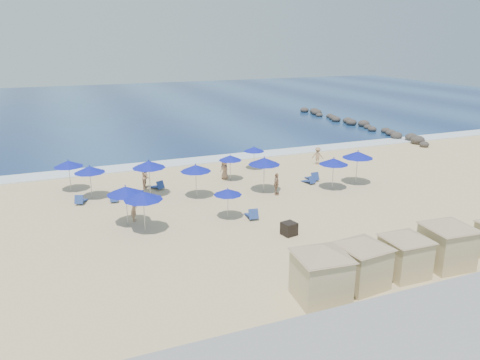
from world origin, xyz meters
name	(u,v)px	position (x,y,z in m)	size (l,w,h in m)	color
ground	(276,217)	(0.00, 0.00, 0.00)	(160.00, 160.00, 0.00)	#D6BA88
ocean	(130,106)	(0.00, 55.00, 0.03)	(160.00, 80.00, 0.06)	navy
surf_line	(202,160)	(0.00, 15.50, 0.04)	(160.00, 2.50, 0.08)	white
seawall	(434,320)	(0.00, -13.50, 0.65)	(160.00, 6.10, 1.22)	gray
rock_jetty	(356,123)	(24.01, 24.90, 0.36)	(2.56, 26.66, 0.96)	#2C2725
trash_bin	(289,229)	(-0.63, -2.89, 0.38)	(0.77, 0.77, 0.77)	black
cabana_0	(321,265)	(-2.70, -9.63, 1.66)	(4.60, 4.60, 2.90)	#C9B88A
cabana_1	(363,255)	(-0.32, -9.31, 1.56)	(4.31, 4.31, 2.72)	#C9B88A
cabana_2	(406,247)	(2.21, -9.25, 1.49)	(4.15, 4.15, 2.60)	#C9B88A
cabana_3	(448,236)	(4.80, -9.30, 1.64)	(4.56, 4.56, 2.87)	#C9B88A
umbrella_0	(89,169)	(-10.60, 8.28, 2.15)	(2.17, 2.17, 2.47)	#A5A8AD
umbrella_1	(125,190)	(-9.07, 2.20, 2.24)	(2.27, 2.27, 2.59)	#A5A8AD
umbrella_2	(68,164)	(-11.89, 10.64, 2.11)	(2.14, 2.14, 2.44)	#A5A8AD
umbrella_3	(143,196)	(-8.30, 0.75, 2.27)	(2.30, 2.30, 2.61)	#A5A8AD
umbrella_4	(149,164)	(-6.61, 7.25, 2.36)	(2.39, 2.39, 2.72)	#A5A8AD
umbrella_5	(196,168)	(-3.61, 5.63, 2.18)	(2.21, 2.21, 2.51)	#A5A8AD
umbrella_6	(228,192)	(-2.98, 0.94, 1.77)	(1.80, 1.80, 2.04)	#A5A8AD
umbrella_7	(230,158)	(0.20, 8.67, 1.85)	(1.88, 1.88, 2.13)	#A5A8AD
umbrella_8	(264,161)	(1.43, 4.94, 2.36)	(2.39, 2.39, 2.72)	#A5A8AD
umbrella_9	(254,149)	(3.31, 10.96, 1.79)	(1.81, 1.81, 2.06)	#A5A8AD
umbrella_10	(334,161)	(6.51, 3.51, 2.18)	(2.21, 2.21, 2.51)	#A5A8AD
umbrella_11	(358,155)	(8.97, 3.95, 2.37)	(2.40, 2.40, 2.73)	#A5A8AD
beach_chair_0	(81,200)	(-11.44, 7.40, 0.25)	(1.02, 1.43, 0.72)	navy
beach_chair_1	(114,199)	(-9.23, 6.92, 0.22)	(0.74, 1.24, 0.64)	navy
beach_chair_2	(158,186)	(-5.76, 8.56, 0.25)	(1.04, 1.42, 0.71)	navy
beach_chair_3	(252,214)	(-1.57, 0.32, 0.26)	(0.78, 1.43, 0.75)	navy
beach_chair_4	(309,180)	(5.64, 5.42, 0.24)	(0.73, 1.32, 0.69)	navy
beach_chair_5	(313,177)	(6.31, 6.04, 0.26)	(0.65, 1.40, 0.76)	navy
beachgoer_0	(134,209)	(-8.58, 2.75, 0.80)	(0.58, 0.38, 1.60)	#A97F5E
beachgoer_1	(146,177)	(-6.49, 9.17, 0.86)	(0.84, 0.65, 1.73)	#A97F5E
beachgoer_2	(276,184)	(1.96, 3.93, 0.82)	(0.96, 0.40, 1.64)	#A97F5E
beachgoer_3	(318,156)	(9.29, 10.22, 0.79)	(1.03, 0.59, 1.59)	#A97F5E
beachgoer_4	(224,169)	(-0.12, 9.16, 0.82)	(0.80, 0.52, 1.64)	#A97F5E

